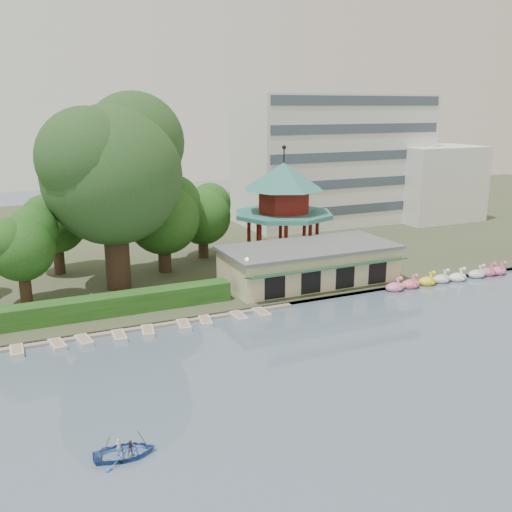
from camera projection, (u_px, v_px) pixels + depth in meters
ground_plane at (340, 394)px, 37.95m from camera, size 220.00×220.00×0.00m
shore at (148, 236)px, 83.71m from camera, size 220.00×70.00×0.40m
embankment at (240, 310)px, 53.15m from camera, size 220.00×0.60×0.30m
dock at (110, 331)px, 48.28m from camera, size 34.00×1.60×0.24m
boathouse at (309, 263)px, 60.70m from camera, size 18.60×9.39×3.90m
pavilion at (283, 201)px, 69.03m from camera, size 12.40×12.40×13.50m
office_building at (350, 163)px, 91.69m from camera, size 38.00×18.00×20.00m
hedge at (67, 311)px, 49.69m from camera, size 30.00×2.00×1.80m
lamp_post at (247, 271)px, 54.44m from camera, size 0.36×0.36×4.28m
big_tree at (113, 165)px, 56.00m from camera, size 15.13×14.10×19.75m
small_trees at (96, 224)px, 60.44m from camera, size 39.98×16.66×10.75m
swan_boats at (459, 277)px, 62.80m from camera, size 20.50×2.05×1.92m
moored_rowboats at (104, 338)px, 46.77m from camera, size 29.56×2.68×0.36m
rowboat_with_passengers at (125, 448)px, 31.07m from camera, size 5.03×3.80×2.01m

